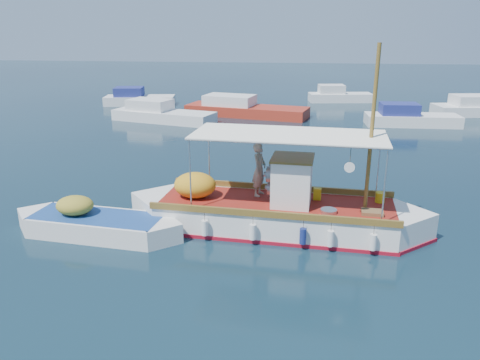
# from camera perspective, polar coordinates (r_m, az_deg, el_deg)

# --- Properties ---
(ground) EXTENTS (160.00, 160.00, 0.00)m
(ground) POSITION_cam_1_polar(r_m,az_deg,el_deg) (17.47, 2.70, -4.93)
(ground) COLOR black
(ground) RESTS_ON ground
(fishing_caique) EXTENTS (10.82, 3.60, 6.62)m
(fishing_caique) POSITION_cam_1_polar(r_m,az_deg,el_deg) (16.62, 4.12, -4.02)
(fishing_caique) COLOR white
(fishing_caique) RESTS_ON ground
(dinghy) EXTENTS (6.23, 2.23, 1.53)m
(dinghy) POSITION_cam_1_polar(r_m,az_deg,el_deg) (16.95, -17.18, -5.34)
(dinghy) COLOR white
(dinghy) RESTS_ON ground
(bg_boat_nw) EXTENTS (8.23, 4.40, 1.80)m
(bg_boat_nw) POSITION_cam_1_polar(r_m,az_deg,el_deg) (36.33, -9.61, 7.86)
(bg_boat_nw) COLOR silver
(bg_boat_nw) RESTS_ON ground
(bg_boat_n) EXTENTS (10.15, 4.89, 1.80)m
(bg_boat_n) POSITION_cam_1_polar(r_m,az_deg,el_deg) (38.09, 0.37, 8.58)
(bg_boat_n) COLOR #A22B1B
(bg_boat_n) RESTS_ON ground
(bg_boat_ne) EXTENTS (6.63, 2.38, 1.80)m
(bg_boat_ne) POSITION_cam_1_polar(r_m,az_deg,el_deg) (36.36, 19.93, 7.04)
(bg_boat_ne) COLOR silver
(bg_boat_ne) RESTS_ON ground
(bg_boat_far_w) EXTENTS (6.53, 3.24, 1.80)m
(bg_boat_far_w) POSITION_cam_1_polar(r_m,az_deg,el_deg) (44.58, -12.36, 9.58)
(bg_boat_far_w) COLOR silver
(bg_boat_far_w) RESTS_ON ground
(bg_boat_far_n) EXTENTS (6.12, 2.82, 1.80)m
(bg_boat_far_n) POSITION_cam_1_polar(r_m,az_deg,el_deg) (46.38, 11.89, 9.93)
(bg_boat_far_n) COLOR silver
(bg_boat_far_n) RESTS_ON ground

